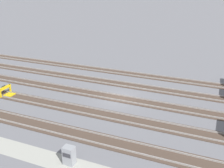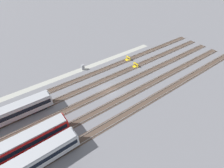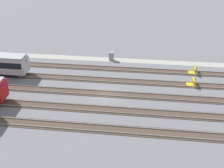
{
  "view_description": "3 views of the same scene",
  "coord_description": "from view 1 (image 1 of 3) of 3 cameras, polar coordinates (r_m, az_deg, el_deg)",
  "views": [
    {
      "loc": [
        10.67,
        -27.83,
        13.84
      ],
      "look_at": [
        -0.9,
        -0.0,
        1.8
      ],
      "focal_mm": 42.0,
      "sensor_mm": 36.0,
      "label": 1
    },
    {
      "loc": [
        20.5,
        29.35,
        31.38
      ],
      "look_at": [
        -0.9,
        -0.0,
        1.8
      ],
      "focal_mm": 28.0,
      "sensor_mm": 36.0,
      "label": 2
    },
    {
      "loc": [
        -6.19,
        41.98,
        24.27
      ],
      "look_at": [
        -0.9,
        -0.0,
        1.8
      ],
      "focal_mm": 50.0,
      "sensor_mm": 36.0,
      "label": 3
    }
  ],
  "objects": [
    {
      "name": "service_walkway",
      "position": [
        22.67,
        -11.39,
        -16.33
      ],
      "size": [
        54.0,
        2.0,
        0.01
      ],
      "primitive_type": "cube",
      "color": "#9E9E93",
      "rests_on": "ground"
    },
    {
      "name": "rail_track_middle",
      "position": [
        32.84,
        1.46,
        -3.07
      ],
      "size": [
        90.0,
        2.24,
        0.21
      ],
      "color": "#47382D",
      "rests_on": "ground"
    },
    {
      "name": "rail_track_nearest",
      "position": [
        25.5,
        -6.21,
        -11.12
      ],
      "size": [
        90.0,
        2.23,
        0.21
      ],
      "color": "#47382D",
      "rests_on": "ground"
    },
    {
      "name": "rail_track_farthest",
      "position": [
        40.94,
        6.14,
        1.96
      ],
      "size": [
        90.0,
        2.23,
        0.21
      ],
      "color": "#47382D",
      "rests_on": "ground"
    },
    {
      "name": "rail_track_near_inner",
      "position": [
        29.03,
        -1.86,
        -6.6
      ],
      "size": [
        90.0,
        2.24,
        0.21
      ],
      "color": "#47382D",
      "rests_on": "ground"
    },
    {
      "name": "ground_plane",
      "position": [
        32.86,
        1.46,
        -3.14
      ],
      "size": [
        400.0,
        400.0,
        0.0
      ],
      "primitive_type": "plane",
      "color": "slate"
    },
    {
      "name": "electrical_cabinet",
      "position": [
        21.9,
        -9.32,
        -15.09
      ],
      "size": [
        0.9,
        0.73,
        1.6
      ],
      "color": "gray",
      "rests_on": "ground"
    },
    {
      "name": "rail_track_far_inner",
      "position": [
        36.82,
        4.06,
        -0.28
      ],
      "size": [
        90.0,
        2.23,
        0.21
      ],
      "color": "#47382D",
      "rests_on": "ground"
    },
    {
      "name": "bumper_stop_near_inner_track",
      "position": [
        36.13,
        -21.91,
        -1.53
      ],
      "size": [
        1.37,
        2.01,
        1.22
      ],
      "color": "gold",
      "rests_on": "ground"
    }
  ]
}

